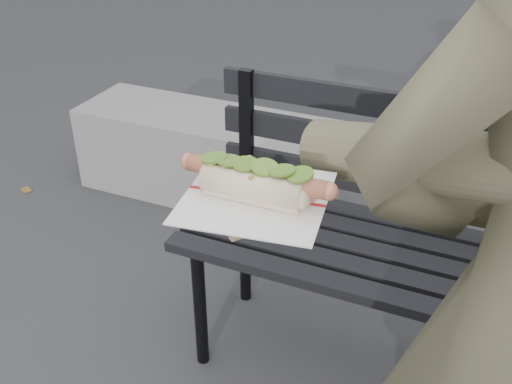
# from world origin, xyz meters

# --- Properties ---
(park_bench) EXTENTS (1.50, 0.44, 0.88)m
(park_bench) POSITION_xyz_m (0.09, 0.82, 0.52)
(park_bench) COLOR black
(park_bench) RESTS_ON ground
(concrete_block) EXTENTS (1.20, 0.40, 0.40)m
(concrete_block) POSITION_xyz_m (-1.05, 1.55, 0.20)
(concrete_block) COLOR slate
(concrete_block) RESTS_ON ground
(held_hotdog) EXTENTS (0.63, 0.32, 0.20)m
(held_hotdog) POSITION_xyz_m (0.08, 0.06, 1.11)
(held_hotdog) COLOR brown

